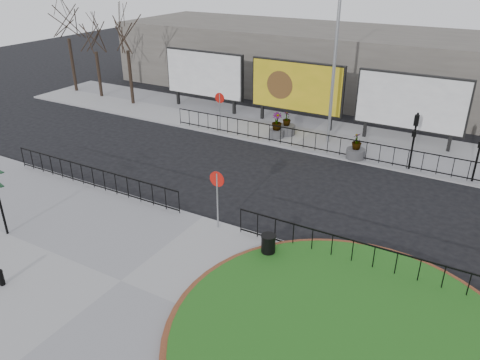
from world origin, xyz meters
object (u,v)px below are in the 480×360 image
Objects in this scene: lamp_post at (335,62)px; litter_bin at (268,246)px; billboard_mid at (296,87)px; planter_b at (286,127)px; planter_c at (356,150)px; planter_a at (277,127)px; bollard at (1,276)px.

litter_bin is (2.19, -12.26, -4.24)m from lamp_post.
billboard_mid reaches higher than planter_b.
lamp_post is 6.40× the size of planter_c.
litter_bin is at bearing -68.23° from planter_b.
planter_a is at bearing -90.00° from billboard_mid.
lamp_post is 4.99m from planter_c.
lamp_post is 19.24m from bollard.
bollard is at bearing -104.85° from lamp_post.
planter_c is at bearing -9.06° from planter_a.
planter_c is (5.15, -3.57, -1.99)m from billboard_mid.
lamp_post reaches higher than bollard.
bollard is at bearing -112.82° from planter_c.
billboard_mid is 4.05× the size of planter_a.
bollard is at bearing -95.11° from billboard_mid.
billboard_mid reaches higher than bollard.
planter_a is 0.85m from planter_b.
litter_bin is 0.63× the size of planter_c.
billboard_mid reaches higher than planter_a.
planter_a is at bearing 114.35° from litter_bin.
billboard_mid is 4.23m from lamp_post.
planter_b is at bearing -81.35° from billboard_mid.
bollard is 17.92m from planter_c.
planter_b is (-4.90, 12.26, -0.01)m from litter_bin.
planter_a is (-0.00, -2.75, -1.87)m from billboard_mid.
billboard_mid is 0.67× the size of lamp_post.
billboard_mid is 6.58m from planter_c.
billboard_mid is 2.84m from planter_b.
planter_b is at bearing 111.77° from litter_bin.
planter_b reaches higher than litter_bin.
litter_bin is at bearing 39.93° from bollard.
bollard is at bearing -96.60° from planter_b.
planter_b is (0.30, -1.97, -2.02)m from billboard_mid.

